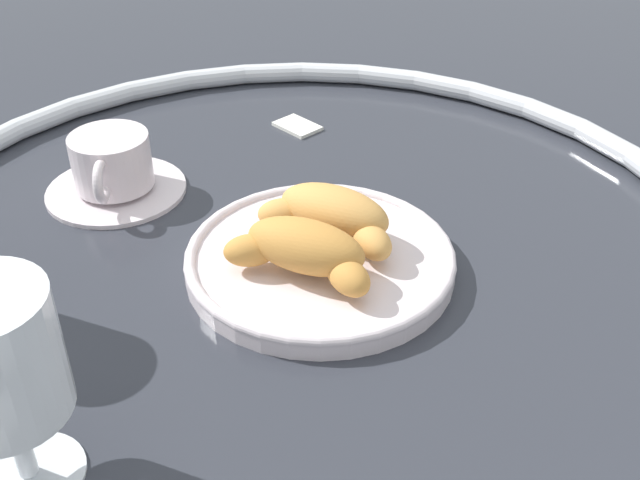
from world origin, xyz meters
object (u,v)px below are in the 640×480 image
(croissant_large, at_px, (332,216))
(croissant_small, at_px, (304,250))
(pastry_plate, at_px, (320,259))
(coffee_cup_near, at_px, (113,169))
(sugar_packet, at_px, (297,125))

(croissant_large, bearing_deg, croissant_small, 76.81)
(pastry_plate, height_order, coffee_cup_near, coffee_cup_near)
(croissant_small, height_order, sugar_packet, croissant_small)
(croissant_large, xyz_separation_m, coffee_cup_near, (0.23, -0.06, -0.01))
(pastry_plate, xyz_separation_m, sugar_packet, (0.08, -0.26, -0.01))
(pastry_plate, distance_m, coffee_cup_near, 0.24)
(pastry_plate, distance_m, sugar_packet, 0.27)
(coffee_cup_near, xyz_separation_m, sugar_packet, (-0.14, -0.18, -0.02))
(coffee_cup_near, bearing_deg, croissant_large, 164.84)
(pastry_plate, xyz_separation_m, coffee_cup_near, (0.22, -0.09, 0.02))
(coffee_cup_near, relative_size, sugar_packet, 2.72)
(croissant_large, distance_m, coffee_cup_near, 0.23)
(croissant_large, height_order, coffee_cup_near, croissant_large)
(croissant_large, xyz_separation_m, croissant_small, (0.01, 0.05, 0.00))
(pastry_plate, xyz_separation_m, croissant_small, (0.01, 0.03, 0.03))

